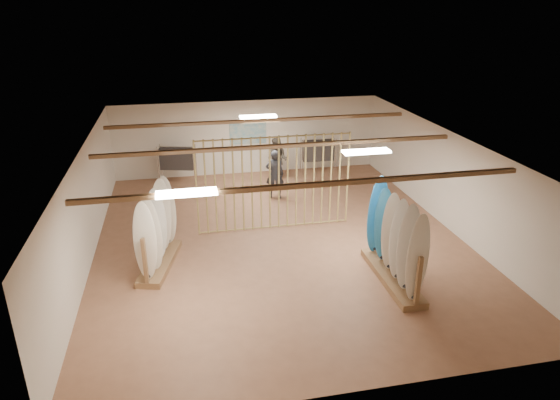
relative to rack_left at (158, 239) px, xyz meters
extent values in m
plane|color=#99664A|center=(3.28, 0.82, -0.74)|extent=(12.00, 12.00, 0.00)
plane|color=#999690|center=(3.28, 0.82, 2.06)|extent=(12.00, 12.00, 0.00)
plane|color=silver|center=(3.28, 6.82, 0.66)|extent=(12.00, 0.00, 12.00)
plane|color=silver|center=(3.28, -5.18, 0.66)|extent=(12.00, 0.00, 12.00)
plane|color=silver|center=(-1.72, 0.82, 0.66)|extent=(0.00, 12.00, 12.00)
plane|color=silver|center=(8.28, 0.82, 0.66)|extent=(0.00, 12.00, 12.00)
cube|color=olive|center=(3.28, 0.82, 1.98)|extent=(9.50, 6.12, 0.10)
cube|color=white|center=(3.28, 0.82, 2.00)|extent=(1.20, 0.35, 0.06)
cylinder|color=tan|center=(1.08, 1.62, 0.66)|extent=(0.05, 0.05, 2.78)
cylinder|color=tan|center=(1.33, 1.62, 0.66)|extent=(0.05, 0.05, 2.78)
cylinder|color=tan|center=(1.59, 1.62, 0.66)|extent=(0.05, 0.05, 2.78)
cylinder|color=tan|center=(1.85, 1.62, 0.66)|extent=(0.05, 0.05, 2.78)
cylinder|color=tan|center=(2.11, 1.62, 0.66)|extent=(0.05, 0.05, 2.78)
cylinder|color=tan|center=(2.37, 1.62, 0.66)|extent=(0.05, 0.05, 2.78)
cylinder|color=tan|center=(2.63, 1.62, 0.66)|extent=(0.05, 0.05, 2.78)
cylinder|color=tan|center=(2.89, 1.62, 0.66)|extent=(0.05, 0.05, 2.78)
cylinder|color=tan|center=(3.15, 1.62, 0.66)|extent=(0.05, 0.05, 2.78)
cylinder|color=tan|center=(3.41, 1.62, 0.66)|extent=(0.05, 0.05, 2.78)
cylinder|color=tan|center=(3.66, 1.62, 0.66)|extent=(0.05, 0.05, 2.78)
cylinder|color=tan|center=(3.92, 1.62, 0.66)|extent=(0.05, 0.05, 2.78)
cylinder|color=tan|center=(4.18, 1.62, 0.66)|extent=(0.05, 0.05, 2.78)
cylinder|color=tan|center=(4.44, 1.62, 0.66)|extent=(0.05, 0.05, 2.78)
cylinder|color=tan|center=(4.70, 1.62, 0.66)|extent=(0.05, 0.05, 2.78)
cylinder|color=tan|center=(4.96, 1.62, 0.66)|extent=(0.05, 0.05, 2.78)
cylinder|color=tan|center=(5.22, 1.62, 0.66)|extent=(0.05, 0.05, 2.78)
cylinder|color=tan|center=(5.48, 1.62, 0.66)|extent=(0.05, 0.05, 2.78)
cube|color=teal|center=(3.28, 6.80, 0.86)|extent=(1.40, 0.03, 0.90)
cube|color=olive|center=(0.00, 0.00, -0.66)|extent=(1.14, 2.36, 0.16)
cylinder|color=black|center=(0.00, 0.00, 0.35)|extent=(0.56, 2.16, 0.01)
ellipsoid|color=silver|center=(-0.23, -0.91, 0.43)|extent=(0.52, 0.19, 2.01)
ellipsoid|color=silver|center=(-0.12, -0.46, 0.43)|extent=(0.52, 0.19, 2.01)
ellipsoid|color=white|center=(0.00, 0.00, 0.43)|extent=(0.52, 0.19, 2.01)
ellipsoid|color=silver|center=(0.12, 0.46, 0.43)|extent=(0.52, 0.19, 2.01)
ellipsoid|color=silver|center=(0.23, 0.91, 0.43)|extent=(0.52, 0.19, 2.01)
cube|color=olive|center=(5.47, -1.83, -0.66)|extent=(0.63, 2.72, 0.16)
cylinder|color=black|center=(5.47, -1.83, 0.35)|extent=(0.05, 2.66, 0.01)
ellipsoid|color=silver|center=(5.46, -2.99, 0.43)|extent=(0.52, 0.07, 2.02)
ellipsoid|color=white|center=(5.46, -2.53, 0.43)|extent=(0.52, 0.07, 2.02)
ellipsoid|color=white|center=(5.47, -2.06, 0.43)|extent=(0.52, 0.07, 2.02)
ellipsoid|color=silver|center=(5.47, -1.60, 0.43)|extent=(0.52, 0.07, 2.02)
ellipsoid|color=#2D8CD1|center=(5.48, -1.14, 0.43)|extent=(0.52, 0.07, 2.02)
ellipsoid|color=#2D8CD1|center=(5.49, -0.68, 0.43)|extent=(0.52, 0.07, 2.02)
cylinder|color=silver|center=(0.57, 6.22, 0.61)|extent=(1.27, 0.36, 0.03)
cube|color=black|center=(0.57, 6.22, 0.17)|extent=(1.25, 0.63, 0.79)
cylinder|color=silver|center=(0.57, 6.22, -0.04)|extent=(0.03, 0.03, 1.40)
cylinder|color=silver|center=(5.90, 6.22, 0.60)|extent=(1.29, 0.05, 0.03)
cube|color=black|center=(5.90, 6.22, 0.16)|extent=(1.20, 0.35, 0.78)
cylinder|color=silver|center=(5.90, 6.22, -0.05)|extent=(0.03, 0.03, 1.38)
imported|color=#24262C|center=(3.76, 3.99, 0.21)|extent=(0.79, 0.62, 1.90)
imported|color=#353029|center=(4.17, 5.60, 0.19)|extent=(1.13, 1.06, 1.86)
camera|label=1|loc=(0.72, -11.50, 5.54)|focal=32.00mm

